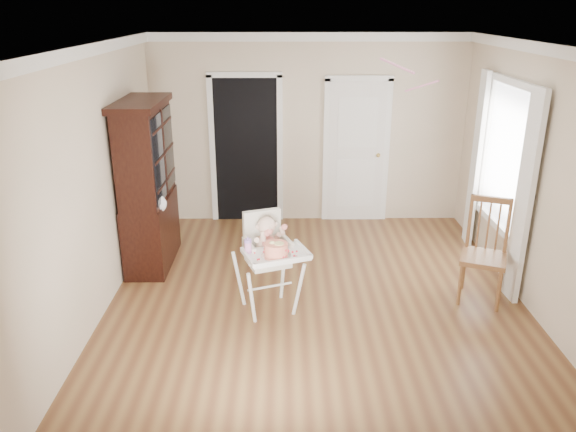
{
  "coord_description": "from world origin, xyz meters",
  "views": [
    {
      "loc": [
        -0.35,
        -5.48,
        3.04
      ],
      "look_at": [
        -0.31,
        -0.32,
        1.1
      ],
      "focal_mm": 35.0,
      "sensor_mm": 36.0,
      "label": 1
    }
  ],
  "objects_px": {
    "high_chair": "(268,252)",
    "dining_chair": "(484,254)",
    "cake": "(276,250)",
    "china_cabinet": "(148,185)",
    "sippy_cup": "(248,246)"
  },
  "relations": [
    {
      "from": "sippy_cup",
      "to": "dining_chair",
      "type": "relative_size",
      "value": 0.16
    },
    {
      "from": "cake",
      "to": "sippy_cup",
      "type": "relative_size",
      "value": 1.66
    },
    {
      "from": "high_chair",
      "to": "dining_chair",
      "type": "relative_size",
      "value": 0.96
    },
    {
      "from": "dining_chair",
      "to": "sippy_cup",
      "type": "bearing_deg",
      "value": -147.56
    },
    {
      "from": "high_chair",
      "to": "china_cabinet",
      "type": "bearing_deg",
      "value": 120.55
    },
    {
      "from": "sippy_cup",
      "to": "china_cabinet",
      "type": "bearing_deg",
      "value": 132.57
    },
    {
      "from": "cake",
      "to": "china_cabinet",
      "type": "bearing_deg",
      "value": 136.57
    },
    {
      "from": "cake",
      "to": "dining_chair",
      "type": "height_order",
      "value": "dining_chair"
    },
    {
      "from": "cake",
      "to": "dining_chair",
      "type": "distance_m",
      "value": 2.31
    },
    {
      "from": "cake",
      "to": "china_cabinet",
      "type": "height_order",
      "value": "china_cabinet"
    },
    {
      "from": "cake",
      "to": "china_cabinet",
      "type": "xyz_separation_m",
      "value": [
        -1.56,
        1.48,
        0.19
      ]
    },
    {
      "from": "high_chair",
      "to": "dining_chair",
      "type": "bearing_deg",
      "value": -14.61
    },
    {
      "from": "cake",
      "to": "sippy_cup",
      "type": "height_order",
      "value": "sippy_cup"
    },
    {
      "from": "cake",
      "to": "dining_chair",
      "type": "bearing_deg",
      "value": 13.2
    },
    {
      "from": "china_cabinet",
      "to": "sippy_cup",
      "type": "bearing_deg",
      "value": -47.43
    }
  ]
}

